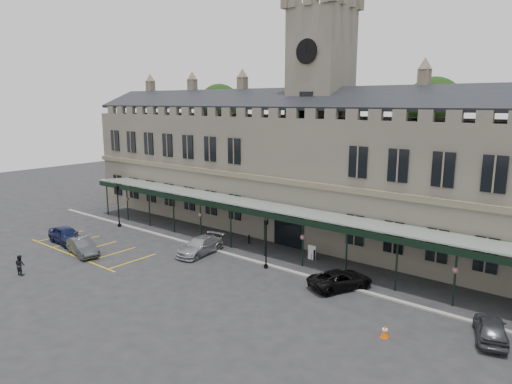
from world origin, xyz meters
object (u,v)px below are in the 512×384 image
Objects in this scene: lamp_post_left at (118,201)px; car_right_a at (491,328)px; car_left_b at (83,247)px; person_a at (76,241)px; clock_tower at (320,105)px; station_building at (318,173)px; traffic_cone at (385,332)px; person_b at (20,265)px; lamp_post_mid at (266,238)px; car_left_a at (66,235)px; sign_board at (312,253)px; car_taxi at (200,246)px; car_van at (340,279)px.

car_right_a is at bearing -1.58° from lamp_post_left.
car_left_b is 1.93m from person_a.
clock_tower is 23.82m from lamp_post_left.
station_building is 12.36× the size of lamp_post_left.
lamp_post_left is 6.42× the size of traffic_cone.
lamp_post_left is at bearing -75.54° from person_b.
clock_tower is at bearing 99.77° from lamp_post_mid.
car_right_a is (36.25, 5.75, -0.12)m from car_left_a.
car_taxi is at bearing -149.75° from sign_board.
person_a is (-23.50, -7.37, 0.14)m from car_van.
car_right_a reaches higher than traffic_cone.
station_building is 21.76m from lamp_post_left.
car_left_b reaches higher than car_van.
person_b is (-7.41, -12.48, 0.07)m from car_taxi.
car_van is 1.18× the size of car_right_a.
person_a is at bearing -174.90° from traffic_cone.
car_right_a is (4.83, 3.57, 0.33)m from traffic_cone.
clock_tower reaches higher than car_right_a.
car_left_a reaches higher than traffic_cone.
car_left_a is (1.21, -6.79, -2.06)m from lamp_post_left.
lamp_post_left is 20.36m from lamp_post_mid.
lamp_post_mid is at bearing 0.03° from lamp_post_left.
clock_tower is 6.04× the size of car_right_a.
car_taxi reaches higher than car_left_b.
station_building is at bearing 132.31° from traffic_cone.
lamp_post_left is at bearing 169.93° from car_taxi.
lamp_post_mid reaches higher than car_left_a.
car_taxi is (-8.64, -5.02, 0.12)m from sign_board.
car_left_a is 36.70m from car_right_a.
person_a is (-18.57, -11.32, 0.19)m from sign_board.
car_van is (8.67, -10.87, -12.44)m from clock_tower.
car_right_a is at bearing -10.25° from person_a.
car_left_b is 2.73× the size of person_b.
car_left_a is (-19.15, -6.80, -1.77)m from lamp_post_mid.
car_left_b is (-16.69, -11.75, 0.11)m from sign_board.
lamp_post_mid is at bearing 2.72° from person_a.
lamp_post_mid is 7.04m from car_van.
lamp_post_left is 1.18× the size of car_right_a.
car_van is at bearing -58.45° from car_left_b.
lamp_post_left is 8.31m from person_a.
car_right_a is (19.00, -12.00, -5.77)m from station_building.
station_building is 12.42× the size of car_van.
person_a is at bearing -129.23° from station_building.
station_building reaches higher than sign_board.
car_van is at bearing -51.42° from clock_tower.
car_left_a reaches higher than car_left_b.
car_left_a is at bearing -160.46° from lamp_post_mid.
lamp_post_left is 33.04m from traffic_cone.
sign_board is at bearing -36.14° from car_right_a.
person_a reaches higher than sign_board.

